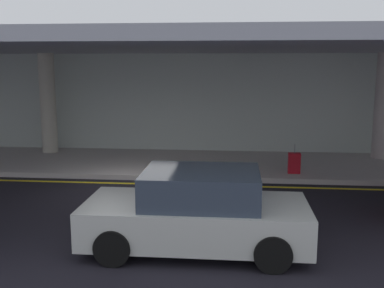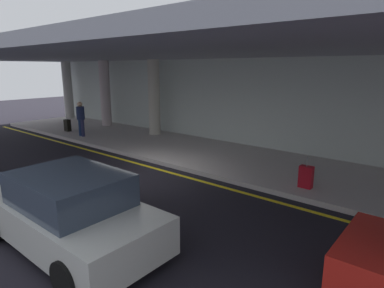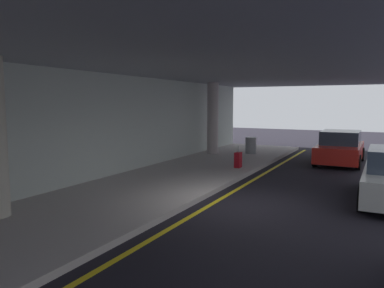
# 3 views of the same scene
# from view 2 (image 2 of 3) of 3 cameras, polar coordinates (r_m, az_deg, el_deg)

# --- Properties ---
(ground_plane) EXTENTS (60.00, 60.00, 0.00)m
(ground_plane) POSITION_cam_2_polar(r_m,az_deg,el_deg) (10.86, -8.35, -5.15)
(ground_plane) COLOR black
(sidewalk) EXTENTS (26.00, 4.20, 0.15)m
(sidewalk) POSITION_cam_2_polar(r_m,az_deg,el_deg) (13.02, 1.78, -1.57)
(sidewalk) COLOR #B5ACAA
(sidewalk) RESTS_ON ground
(lane_stripe_yellow) EXTENTS (26.00, 0.14, 0.01)m
(lane_stripe_yellow) POSITION_cam_2_polar(r_m,az_deg,el_deg) (11.26, -6.05, -4.40)
(lane_stripe_yellow) COLOR yellow
(lane_stripe_yellow) RESTS_ON ground
(support_column_far_left) EXTENTS (0.57, 0.57, 3.65)m
(support_column_far_left) POSITION_cam_2_polar(r_m,az_deg,el_deg) (22.72, -20.96, 8.78)
(support_column_far_left) COLOR #B4B1AA
(support_column_far_left) RESTS_ON sidewalk
(support_column_left_mid) EXTENTS (0.57, 0.57, 3.65)m
(support_column_left_mid) POSITION_cam_2_polar(r_m,az_deg,el_deg) (19.36, -15.00, 8.57)
(support_column_left_mid) COLOR #BAA9AB
(support_column_left_mid) RESTS_ON sidewalk
(support_column_center) EXTENTS (0.57, 0.57, 3.65)m
(support_column_center) POSITION_cam_2_polar(r_m,az_deg,el_deg) (16.28, -6.67, 8.12)
(support_column_center) COLOR #B8B1A2
(support_column_center) RESTS_ON sidewalk
(ceiling_overhang) EXTENTS (28.00, 13.20, 0.30)m
(ceiling_overhang) POSITION_cam_2_polar(r_m,az_deg,el_deg) (12.21, 0.42, 15.81)
(ceiling_overhang) COLOR #8F929E
(ceiling_overhang) RESTS_ON support_column_far_left
(terminal_back_wall) EXTENTS (26.00, 0.30, 3.80)m
(terminal_back_wall) POSITION_cam_2_polar(r_m,az_deg,el_deg) (14.51, 7.34, 7.19)
(terminal_back_wall) COLOR #B2BBB5
(terminal_back_wall) RESTS_ON ground
(car_silver) EXTENTS (4.10, 1.92, 1.50)m
(car_silver) POSITION_cam_2_polar(r_m,az_deg,el_deg) (6.76, -20.68, -11.08)
(car_silver) COLOR #B9BBB6
(car_silver) RESTS_ON ground
(traveler_with_luggage) EXTENTS (0.38, 0.38, 1.68)m
(traveler_with_luggage) POSITION_cam_2_polar(r_m,az_deg,el_deg) (16.57, -18.97, 4.58)
(traveler_with_luggage) COLOR navy
(traveler_with_luggage) RESTS_ON sidewalk
(suitcase_upright_primary) EXTENTS (0.36, 0.22, 0.90)m
(suitcase_upright_primary) POSITION_cam_2_polar(r_m,az_deg,el_deg) (9.55, 19.38, -5.47)
(suitcase_upright_primary) COLOR #9F0E1A
(suitcase_upright_primary) RESTS_ON sidewalk
(suitcase_upright_secondary) EXTENTS (0.36, 0.22, 0.90)m
(suitcase_upright_secondary) POSITION_cam_2_polar(r_m,az_deg,el_deg) (18.24, -21.04, 3.08)
(suitcase_upright_secondary) COLOR black
(suitcase_upright_secondary) RESTS_ON sidewalk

